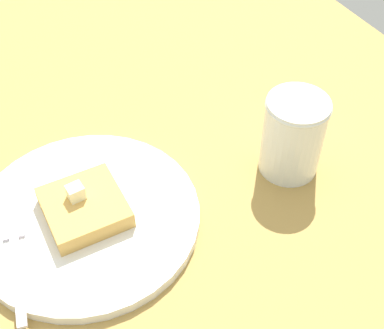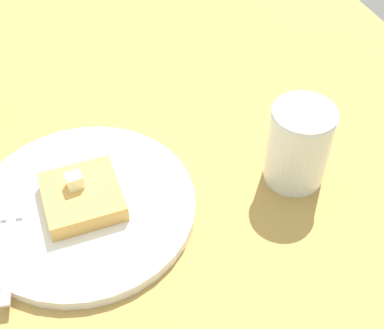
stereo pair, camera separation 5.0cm
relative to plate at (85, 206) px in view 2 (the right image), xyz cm
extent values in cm
cylinder|color=silver|center=(0.00, 0.00, -0.09)|extent=(23.98, 23.98, 1.26)
torus|color=gray|center=(0.00, 0.00, 0.14)|extent=(23.98, 23.98, 0.80)
cube|color=gold|center=(0.00, 0.00, 1.56)|extent=(8.18, 8.06, 2.04)
cube|color=#F1F1C5|center=(-0.78, -0.39, 3.39)|extent=(1.60, 1.74, 1.63)
cube|color=silver|center=(4.67, -8.50, 0.72)|extent=(9.98, 2.82, 0.36)
cube|color=silver|center=(-1.61, -7.26, 0.72)|extent=(3.17, 2.70, 0.36)
cube|color=silver|center=(-4.71, -7.48, 0.72)|extent=(3.20, 0.93, 0.36)
cube|color=silver|center=(-4.61, -6.95, 0.72)|extent=(3.20, 0.93, 0.36)
cube|color=silver|center=(-4.50, -6.41, 0.72)|extent=(3.20, 0.93, 0.36)
cube|color=silver|center=(-4.39, -5.87, 0.72)|extent=(3.20, 0.93, 0.36)
cylinder|color=#59250D|center=(3.43, 23.50, 2.93)|extent=(6.27, 6.27, 7.31)
cylinder|color=silver|center=(3.43, 23.50, 4.13)|extent=(6.82, 6.82, 9.70)
torus|color=silver|center=(3.43, 23.50, 8.53)|extent=(7.05, 7.05, 0.50)
camera|label=1|loc=(35.93, -6.56, 44.95)|focal=50.00mm
camera|label=2|loc=(38.00, -1.99, 44.95)|focal=50.00mm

